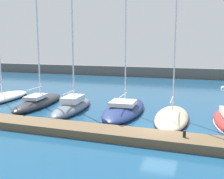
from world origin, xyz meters
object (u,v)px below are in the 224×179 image
(mooring_buoy_white, at_px, (223,88))
(sailboat_charcoal_second, at_px, (39,102))
(sailboat_navy_fourth, at_px, (124,109))
(sailboat_sand_fifth, at_px, (172,117))
(dock_bollard, at_px, (184,134))
(sailboat_slate_third, at_px, (72,106))

(mooring_buoy_white, bearing_deg, sailboat_charcoal_second, -134.73)
(sailboat_navy_fourth, bearing_deg, sailboat_sand_fifth, -108.60)
(mooring_buoy_white, relative_size, dock_bollard, 1.64)
(sailboat_navy_fourth, bearing_deg, mooring_buoy_white, -30.48)
(sailboat_sand_fifth, height_order, mooring_buoy_white, sailboat_sand_fifth)
(sailboat_charcoal_second, height_order, sailboat_navy_fourth, sailboat_navy_fourth)
(sailboat_sand_fifth, height_order, dock_bollard, sailboat_sand_fifth)
(sailboat_slate_third, height_order, mooring_buoy_white, sailboat_slate_third)
(sailboat_slate_third, distance_m, sailboat_navy_fourth, 5.15)
(sailboat_charcoal_second, distance_m, sailboat_navy_fourth, 9.57)
(sailboat_sand_fifth, xyz_separation_m, dock_bollard, (1.54, -5.98, 0.55))
(sailboat_navy_fourth, xyz_separation_m, dock_bollard, (6.20, -7.20, 0.44))
(sailboat_slate_third, height_order, dock_bollard, sailboat_slate_third)
(sailboat_sand_fifth, bearing_deg, mooring_buoy_white, -16.96)
(sailboat_slate_third, xyz_separation_m, sailboat_navy_fourth, (5.04, 1.02, -0.13))
(sailboat_charcoal_second, relative_size, sailboat_sand_fifth, 1.08)
(sailboat_charcoal_second, xyz_separation_m, sailboat_sand_fifth, (14.23, -1.12, -0.18))
(sailboat_navy_fourth, xyz_separation_m, sailboat_sand_fifth, (4.66, -1.23, -0.11))
(sailboat_slate_third, relative_size, sailboat_navy_fourth, 0.78)
(sailboat_navy_fourth, bearing_deg, dock_bollard, -143.14)
(dock_bollard, bearing_deg, sailboat_slate_third, 151.19)
(sailboat_charcoal_second, bearing_deg, dock_bollard, -120.60)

